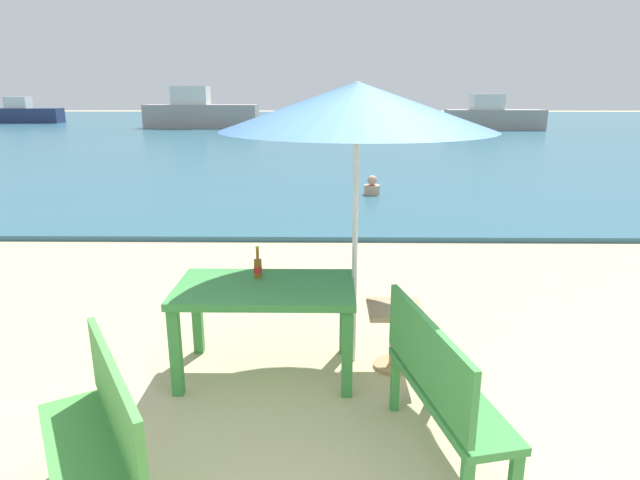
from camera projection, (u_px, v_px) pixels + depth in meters
ground_plane at (380, 465)px, 3.27m from camera, size 120.00×120.00×0.00m
sea_water at (333, 128)px, 32.13m from camera, size 120.00×50.00×0.08m
picnic_table_green at (265, 298)px, 4.19m from camera, size 1.40×0.80×0.76m
beer_bottle_amber at (258, 267)px, 4.30m from camera, size 0.07×0.07×0.26m
patio_umbrella at (358, 106)px, 3.99m from camera, size 2.10×2.10×2.30m
side_table_wood at (394, 328)px, 4.35m from camera, size 0.44×0.44×0.54m
bench_green_left at (100, 437)px, 2.68m from camera, size 0.94×1.21×0.95m
bench_green_right at (439, 381)px, 3.20m from camera, size 0.61×1.25×0.95m
swimmer_person at (372, 187)px, 11.35m from camera, size 0.34×0.34×0.41m
boat_barge at (493, 117)px, 29.98m from camera, size 5.42×1.48×1.97m
boat_cargo_ship at (25, 113)px, 36.42m from camera, size 4.78×1.30×1.74m
boat_ferry at (200, 113)px, 31.48m from camera, size 6.59×1.80×2.40m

